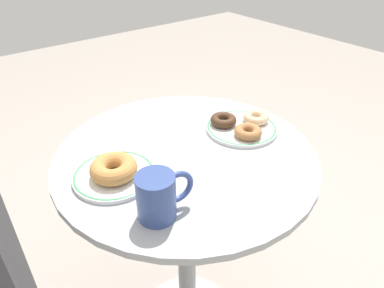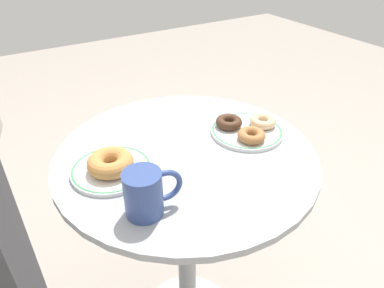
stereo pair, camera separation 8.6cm
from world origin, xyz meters
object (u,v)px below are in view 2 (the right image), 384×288
Objects in this scene: plate_left at (111,169)px; donut_glazed at (263,121)px; plate_right at (247,131)px; coffee_mug at (146,193)px; cafe_table at (187,220)px; donut_old_fashioned at (110,163)px; donut_cinnamon at (251,135)px; donut_chocolate at (229,122)px.

donut_glazed is (0.43, -0.03, 0.02)m from plate_left.
plate_right is at bearing 174.82° from donut_glazed.
coffee_mug reaches higher than donut_glazed.
donut_old_fashioned is at bearing 176.32° from cafe_table.
plate_right is at bearing 63.26° from donut_cinnamon.
donut_glazed and donut_chocolate have the same top height.
donut_chocolate is at bearing 11.60° from cafe_table.
donut_chocolate is 0.37m from coffee_mug.
plate_right is 1.62× the size of coffee_mug.
coffee_mug is (-0.36, -0.13, 0.04)m from plate_right.
cafe_table is 6.28× the size of coffee_mug.
plate_left is 0.95× the size of plate_right.
donut_cinnamon is (-0.02, -0.05, 0.02)m from plate_right.
coffee_mug is (-0.33, -0.17, 0.03)m from donut_chocolate.
donut_old_fashioned is 0.43m from donut_glazed.
coffee_mug reaches higher than donut_chocolate.
donut_chocolate is at bearing 151.29° from donut_glazed.
donut_glazed is at bearing -4.44° from plate_left.
donut_cinnamon is 0.60× the size of coffee_mug.
donut_cinnamon is at bearing -10.54° from donut_old_fashioned.
donut_old_fashioned reaches higher than donut_cinnamon.
donut_chocolate is (-0.03, 0.04, 0.02)m from plate_right.
donut_glazed is at bearing -5.18° from plate_right.
plate_left is 2.56× the size of donut_cinnamon.
cafe_table is at bearing -3.68° from donut_old_fashioned.
plate_right reaches higher than cafe_table.
donut_old_fashioned is (-0.00, -0.01, 0.02)m from plate_left.
plate_right is at bearing -4.34° from plate_left.
cafe_table is 4.06× the size of plate_left.
donut_old_fashioned is (-0.38, 0.02, 0.02)m from plate_right.
plate_left is at bearing 74.67° from donut_old_fashioned.
coffee_mug is at bearing -140.68° from cafe_table.
cafe_table is 0.31m from donut_cinnamon.
donut_glazed reaches higher than cafe_table.
plate_left is (-0.19, 0.02, 0.24)m from cafe_table.
coffee_mug is at bearing -165.33° from donut_cinnamon.
cafe_table is 0.31m from plate_left.
plate_left is 0.43m from donut_glazed.
donut_cinnamon is at bearing 14.67° from coffee_mug.
donut_glazed is 1.00× the size of donut_cinnamon.
coffee_mug is (-0.17, -0.14, 0.29)m from cafe_table.
donut_old_fashioned is at bearing -176.71° from donut_chocolate.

